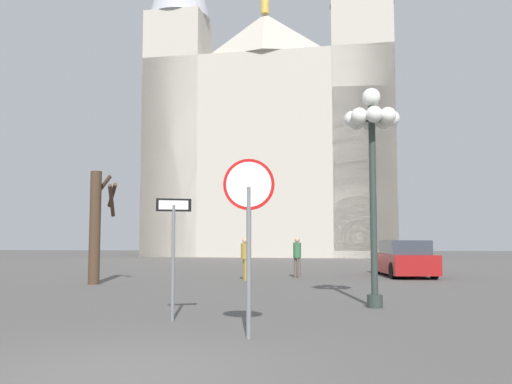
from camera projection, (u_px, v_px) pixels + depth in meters
The scene contains 9 objects.
ground_plane at pixel (118, 374), 6.47m from camera, with size 120.00×120.00×0.00m, color #514F4C.
cathedral at pixel (271, 127), 48.01m from camera, with size 21.94×12.33×34.08m.
stop_sign at pixel (249, 210), 8.85m from camera, with size 0.85×0.08×2.92m.
one_way_arrow_sign at pixel (173, 242), 10.69m from camera, with size 0.67×0.25×2.40m.
street_lamp at pixel (372, 140), 12.88m from camera, with size 1.32×1.32×5.20m.
bare_tree at pixel (96, 224), 18.97m from camera, with size 1.19×1.31×3.96m.
parked_car_near_red at pixel (403, 259), 22.75m from camera, with size 2.11×4.67×1.51m.
pedestrian_walking at pixel (297, 253), 21.85m from camera, with size 0.32×0.32×1.64m.
pedestrian_standing at pixel (245, 255), 20.56m from camera, with size 0.32×0.32×1.61m.
Camera 1 is at (2.21, -6.46, 1.63)m, focal length 37.92 mm.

